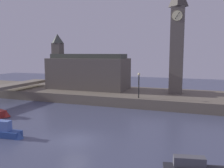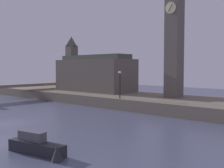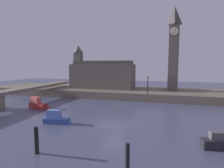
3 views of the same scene
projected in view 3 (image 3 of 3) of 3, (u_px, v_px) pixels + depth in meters
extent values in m
plane|color=#474C66|center=(114.00, 124.00, 21.40)|extent=(120.00, 120.00, 0.00)
cube|color=#6B6051|center=(138.00, 93.00, 40.45)|extent=(70.00, 12.00, 1.50)
cube|color=#5B544C|center=(173.00, 58.00, 38.55)|extent=(2.01, 2.01, 13.64)
cylinder|color=beige|center=(174.00, 31.00, 36.98)|extent=(1.53, 0.12, 1.53)
cube|color=black|center=(174.00, 31.00, 36.91)|extent=(0.69, 0.04, 1.07)
pyramid|color=#403A35|center=(175.00, 16.00, 37.65)|extent=(2.21, 2.21, 3.68)
cube|color=#5B544C|center=(103.00, 76.00, 43.31)|extent=(14.40, 6.29, 5.54)
cube|color=#5B544C|center=(78.00, 70.00, 44.91)|extent=(1.71, 1.71, 8.34)
pyramid|color=#474C42|center=(78.00, 49.00, 44.38)|extent=(1.88, 1.88, 1.72)
cube|color=#42473D|center=(103.00, 63.00, 42.98)|extent=(13.68, 3.77, 0.80)
cube|color=slate|center=(6.00, 92.00, 30.39)|extent=(2.74, 35.96, 0.50)
cylinder|color=black|center=(148.00, 85.00, 34.51)|extent=(0.16, 0.16, 3.32)
sphere|color=#F2E099|center=(148.00, 75.00, 34.32)|extent=(0.36, 0.36, 0.36)
cylinder|color=black|center=(36.00, 140.00, 14.29)|extent=(0.33, 0.33, 2.13)
cylinder|color=black|center=(127.00, 157.00, 11.97)|extent=(0.29, 0.29, 1.85)
cube|color=#515156|center=(223.00, 136.00, 15.15)|extent=(2.09, 1.04, 0.63)
cube|color=#2D4C93|center=(57.00, 121.00, 21.84)|extent=(3.10, 1.37, 0.61)
cube|color=#5B7AC1|center=(54.00, 114.00, 21.86)|extent=(1.68, 0.91, 0.96)
cone|color=#2D4C93|center=(68.00, 121.00, 21.42)|extent=(1.06, 1.06, 0.75)
cube|color=maroon|center=(38.00, 106.00, 29.20)|extent=(3.58, 1.99, 0.86)
cube|color=#CC5651|center=(36.00, 100.00, 29.22)|extent=(1.75, 1.18, 0.96)
cone|color=maroon|center=(47.00, 106.00, 28.73)|extent=(1.22, 1.22, 0.85)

